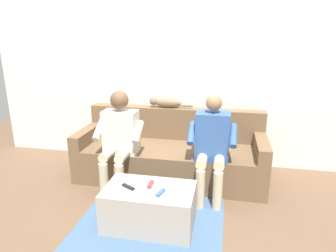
{
  "coord_description": "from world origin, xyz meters",
  "views": [
    {
      "loc": [
        -0.65,
        3.33,
        1.72
      ],
      "look_at": [
        0.0,
        0.07,
        0.73
      ],
      "focal_mm": 31.99,
      "sensor_mm": 36.0,
      "label": 1
    }
  ],
  "objects_px": {
    "remote_black": "(128,187)",
    "cat_on_backrest": "(166,103)",
    "couch": "(171,155)",
    "person_left_seated": "(212,142)",
    "remote_blue": "(161,192)",
    "coffee_table": "(149,207)",
    "person_right_seated": "(119,136)",
    "remote_red": "(150,184)"
  },
  "relations": [
    {
      "from": "remote_black",
      "to": "person_left_seated",
      "type": "bearing_deg",
      "value": 74.46
    },
    {
      "from": "remote_blue",
      "to": "remote_black",
      "type": "height_order",
      "value": "remote_blue"
    },
    {
      "from": "person_right_seated",
      "to": "coffee_table",
      "type": "bearing_deg",
      "value": 128.21
    },
    {
      "from": "cat_on_backrest",
      "to": "remote_blue",
      "type": "relative_size",
      "value": 4.47
    },
    {
      "from": "coffee_table",
      "to": "remote_black",
      "type": "relative_size",
      "value": 5.76
    },
    {
      "from": "remote_red",
      "to": "remote_black",
      "type": "bearing_deg",
      "value": -67.09
    },
    {
      "from": "remote_black",
      "to": "coffee_table",
      "type": "bearing_deg",
      "value": 37.65
    },
    {
      "from": "couch",
      "to": "cat_on_backrest",
      "type": "relative_size",
      "value": 4.01
    },
    {
      "from": "person_left_seated",
      "to": "remote_red",
      "type": "height_order",
      "value": "person_left_seated"
    },
    {
      "from": "couch",
      "to": "cat_on_backrest",
      "type": "height_order",
      "value": "cat_on_backrest"
    },
    {
      "from": "coffee_table",
      "to": "remote_red",
      "type": "height_order",
      "value": "remote_red"
    },
    {
      "from": "couch",
      "to": "cat_on_backrest",
      "type": "bearing_deg",
      "value": -65.7
    },
    {
      "from": "person_left_seated",
      "to": "person_right_seated",
      "type": "distance_m",
      "value": 1.05
    },
    {
      "from": "person_left_seated",
      "to": "cat_on_backrest",
      "type": "relative_size",
      "value": 2.0
    },
    {
      "from": "cat_on_backrest",
      "to": "remote_red",
      "type": "distance_m",
      "value": 1.41
    },
    {
      "from": "person_right_seated",
      "to": "remote_black",
      "type": "xyz_separation_m",
      "value": [
        -0.33,
        0.69,
        -0.24
      ]
    },
    {
      "from": "couch",
      "to": "person_left_seated",
      "type": "bearing_deg",
      "value": 142.11
    },
    {
      "from": "cat_on_backrest",
      "to": "remote_red",
      "type": "xyz_separation_m",
      "value": [
        -0.13,
        1.32,
        -0.49
      ]
    },
    {
      "from": "coffee_table",
      "to": "person_right_seated",
      "type": "height_order",
      "value": "person_right_seated"
    },
    {
      "from": "couch",
      "to": "remote_red",
      "type": "relative_size",
      "value": 18.37
    },
    {
      "from": "cat_on_backrest",
      "to": "remote_black",
      "type": "xyz_separation_m",
      "value": [
        0.06,
        1.4,
        -0.5
      ]
    },
    {
      "from": "coffee_table",
      "to": "cat_on_backrest",
      "type": "relative_size",
      "value": 1.45
    },
    {
      "from": "remote_blue",
      "to": "remote_black",
      "type": "distance_m",
      "value": 0.32
    },
    {
      "from": "remote_black",
      "to": "cat_on_backrest",
      "type": "bearing_deg",
      "value": 117.25
    },
    {
      "from": "remote_blue",
      "to": "remote_black",
      "type": "bearing_deg",
      "value": -84.48
    },
    {
      "from": "person_right_seated",
      "to": "remote_black",
      "type": "relative_size",
      "value": 7.96
    },
    {
      "from": "couch",
      "to": "coffee_table",
      "type": "relative_size",
      "value": 2.76
    },
    {
      "from": "coffee_table",
      "to": "remote_black",
      "type": "bearing_deg",
      "value": 7.87
    },
    {
      "from": "couch",
      "to": "person_right_seated",
      "type": "distance_m",
      "value": 0.76
    },
    {
      "from": "person_left_seated",
      "to": "remote_blue",
      "type": "xyz_separation_m",
      "value": [
        0.4,
        0.75,
        -0.24
      ]
    },
    {
      "from": "person_right_seated",
      "to": "remote_black",
      "type": "distance_m",
      "value": 0.8
    },
    {
      "from": "cat_on_backrest",
      "to": "remote_black",
      "type": "height_order",
      "value": "cat_on_backrest"
    },
    {
      "from": "remote_black",
      "to": "remote_red",
      "type": "distance_m",
      "value": 0.2
    },
    {
      "from": "person_right_seated",
      "to": "remote_blue",
      "type": "distance_m",
      "value": 1.01
    },
    {
      "from": "remote_blue",
      "to": "cat_on_backrest",
      "type": "bearing_deg",
      "value": -155.92
    },
    {
      "from": "person_right_seated",
      "to": "remote_red",
      "type": "bearing_deg",
      "value": 130.39
    },
    {
      "from": "couch",
      "to": "coffee_table",
      "type": "height_order",
      "value": "couch"
    },
    {
      "from": "coffee_table",
      "to": "person_right_seated",
      "type": "xyz_separation_m",
      "value": [
        0.52,
        -0.66,
        0.45
      ]
    },
    {
      "from": "couch",
      "to": "remote_black",
      "type": "xyz_separation_m",
      "value": [
        0.19,
        1.11,
        0.11
      ]
    },
    {
      "from": "remote_black",
      "to": "person_right_seated",
      "type": "bearing_deg",
      "value": 145.42
    },
    {
      "from": "person_right_seated",
      "to": "cat_on_backrest",
      "type": "distance_m",
      "value": 0.85
    },
    {
      "from": "couch",
      "to": "remote_blue",
      "type": "xyz_separation_m",
      "value": [
        -0.12,
        1.16,
        0.11
      ]
    }
  ]
}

